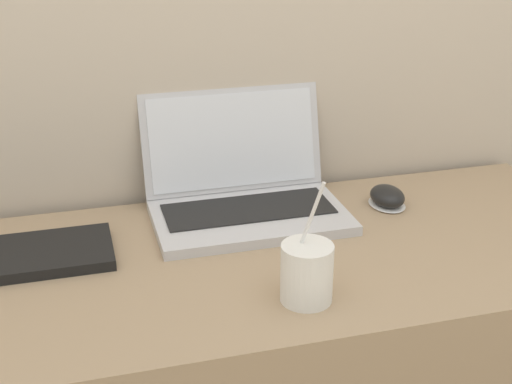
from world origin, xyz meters
The scene contains 3 objects.
laptop centered at (-0.01, 0.47, 0.78)m, with size 0.38×0.29×0.23m.
drink_cup centered at (0.00, 0.12, 0.78)m, with size 0.08×0.08×0.20m.
computer_mouse centered at (0.28, 0.42, 0.75)m, with size 0.07×0.09×0.04m.
Camera 1 is at (-0.34, -0.82, 1.34)m, focal length 50.00 mm.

